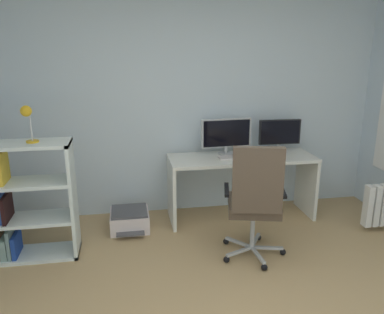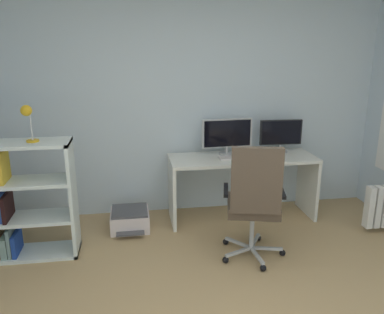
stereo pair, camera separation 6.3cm
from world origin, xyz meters
name	(u,v)px [view 1 (the left image)]	position (x,y,z in m)	size (l,w,h in m)	color
wall_back	(184,97)	(0.00, 2.42, 1.37)	(4.55, 0.10, 2.73)	silver
desk	(242,172)	(0.60, 2.01, 0.55)	(1.64, 0.56, 0.73)	white
monitor_main	(226,134)	(0.44, 2.15, 0.97)	(0.58, 0.18, 0.41)	#B2B5B7
monitor_secondary	(280,133)	(1.08, 2.15, 0.95)	(0.49, 0.18, 0.38)	#B2B5B7
keyboard	(234,157)	(0.48, 1.97, 0.74)	(0.34, 0.13, 0.02)	silver
computer_mouse	(260,156)	(0.78, 1.95, 0.75)	(0.06, 0.10, 0.03)	black
office_chair	(255,198)	(0.44, 1.07, 0.62)	(0.63, 0.62, 1.14)	#B7BABC
bookshelf	(11,205)	(-1.75, 1.50, 0.53)	(0.90, 0.35, 1.11)	white
desk_lamp	(27,117)	(-1.52, 1.50, 1.35)	(0.13, 0.11, 0.33)	gold
printer	(130,220)	(-0.68, 1.92, 0.11)	(0.41, 0.49, 0.22)	silver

